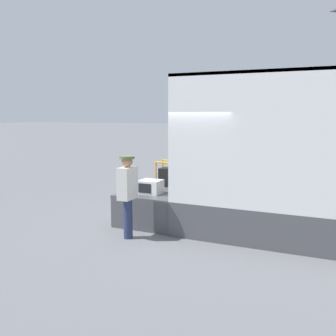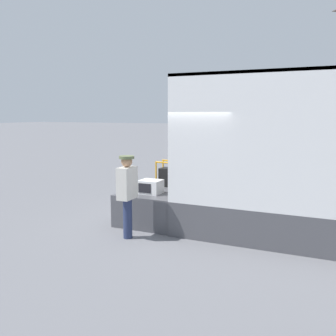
{
  "view_description": "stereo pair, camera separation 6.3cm",
  "coord_description": "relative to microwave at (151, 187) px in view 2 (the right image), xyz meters",
  "views": [
    {
      "loc": [
        2.98,
        -7.75,
        2.47
      ],
      "look_at": [
        -0.4,
        -0.2,
        1.27
      ],
      "focal_mm": 40.0,
      "sensor_mm": 36.0,
      "label": 1
    },
    {
      "loc": [
        3.04,
        -7.73,
        2.47
      ],
      "look_at": [
        -0.4,
        -0.2,
        1.27
      ],
      "focal_mm": 40.0,
      "sensor_mm": 36.0,
      "label": 2
    }
  ],
  "objects": [
    {
      "name": "ground_plane",
      "position": [
        0.68,
        0.49,
        -0.87
      ],
      "size": [
        160.0,
        160.0,
        0.0
      ],
      "primitive_type": "plane",
      "color": "slate"
    },
    {
      "name": "tailgate_deck",
      "position": [
        -0.01,
        0.49,
        -0.51
      ],
      "size": [
        1.39,
        2.05,
        0.72
      ],
      "primitive_type": "cube",
      "color": "#4C4C51",
      "rests_on": "ground"
    },
    {
      "name": "microwave",
      "position": [
        0.0,
        0.0,
        0.0
      ],
      "size": [
        0.47,
        0.42,
        0.3
      ],
      "color": "white",
      "rests_on": "tailgate_deck"
    },
    {
      "name": "portable_generator",
      "position": [
        0.09,
        0.95,
        0.08
      ],
      "size": [
        0.67,
        0.43,
        0.62
      ],
      "color": "black",
      "rests_on": "tailgate_deck"
    },
    {
      "name": "worker_person",
      "position": [
        -0.01,
        -1.0,
        0.15
      ],
      "size": [
        0.3,
        0.44,
        1.66
      ],
      "color": "navy",
      "rests_on": "ground"
    }
  ]
}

